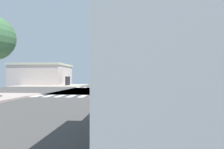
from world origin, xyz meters
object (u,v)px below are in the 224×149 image
at_px(suv_crossing_3, 116,78).
at_px(box_truck_leading_1, 166,39).
at_px(suv_nearside_1, 105,78).
at_px(traffic_signal_mast, 156,60).
at_px(street_lamp, 158,63).
at_px(bank_building, 42,75).

bearing_deg(suv_crossing_3, box_truck_leading_1, 94.41).
distance_m(suv_nearside_1, suv_crossing_3, 4.52).
bearing_deg(box_truck_leading_1, suv_nearside_1, 98.22).
bearing_deg(traffic_signal_mast, box_truck_leading_1, -98.10).
xyz_separation_m(street_lamp, bank_building, (-24.81, -4.35, -2.53)).
height_order(bank_building, box_truck_leading_1, box_truck_leading_1).
bearing_deg(box_truck_leading_1, street_lamp, 81.20).
distance_m(suv_crossing_3, box_truck_leading_1, 51.98).
height_order(traffic_signal_mast, suv_nearside_1, traffic_signal_mast).
xyz_separation_m(traffic_signal_mast, street_lamp, (2.26, 12.45, 0.28)).
xyz_separation_m(traffic_signal_mast, suv_nearside_1, (-10.75, 22.12, -3.08)).
distance_m(traffic_signal_mast, box_truck_leading_1, 26.65).
relative_size(street_lamp, bank_building, 0.66).
bearing_deg(traffic_signal_mast, bank_building, 160.24).
xyz_separation_m(bank_building, suv_crossing_3, (14.80, 17.40, -0.83)).
height_order(street_lamp, box_truck_leading_1, street_lamp).
distance_m(suv_nearside_1, box_truck_leading_1, 48.95).
height_order(bank_building, suv_crossing_3, bank_building).
height_order(traffic_signal_mast, suv_crossing_3, traffic_signal_mast).
relative_size(bank_building, suv_nearside_1, 2.61).
bearing_deg(suv_crossing_3, suv_nearside_1, 48.39).
relative_size(bank_building, box_truck_leading_1, 1.67).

